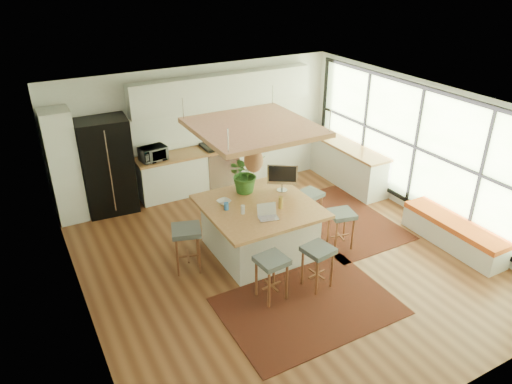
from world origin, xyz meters
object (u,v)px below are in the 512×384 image
stool_right_front (340,229)px  stool_right_back (309,208)px  stool_left_side (188,250)px  monitor (282,178)px  stool_near_right (317,267)px  island_plant (246,177)px  stool_near_left (271,279)px  fridge (108,168)px  island (259,228)px  laptop (268,212)px  microwave (153,152)px

stool_right_front → stool_right_back: bearing=91.7°
stool_left_side → monitor: 2.12m
stool_near_right → island_plant: 2.11m
island_plant → monitor: bearing=-26.3°
stool_right_back → stool_left_side: 2.65m
island_plant → stool_near_left: bearing=-105.8°
fridge → island_plant: 3.01m
fridge → stool_right_front: (3.27, -3.42, -0.57)m
island → laptop: bearing=-101.2°
stool_near_left → island: bearing=69.2°
stool_right_back → stool_left_side: bearing=-174.4°
fridge → stool_right_back: fridge is taller
microwave → island_plant: (1.02, -2.22, 0.10)m
island → stool_right_front: (1.35, -0.58, -0.11)m
island → laptop: (-0.10, -0.48, 0.58)m
island → stool_right_back: bearing=15.2°
stool_right_back → microwave: size_ratio=1.31×
microwave → island_plant: island_plant is taller
stool_near_right → monitor: (0.32, 1.61, 0.83)m
stool_near_left → fridge: bearing=109.6°
stool_right_back → fridge: bearing=142.7°
stool_near_left → stool_right_front: (1.82, 0.66, 0.00)m
laptop → monitor: monitor is taller
stool_near_left → island_plant: island_plant is taller
laptop → island_plant: 1.08m
monitor → island_plant: island_plant is taller
stool_right_front → stool_left_side: size_ratio=0.90×
microwave → monitor: bearing=-66.1°
fridge → island: fridge is taller
stool_left_side → stool_near_right: bearing=-41.4°
island → monitor: size_ratio=3.34×
stool_near_right → island_plant: size_ratio=1.01×
stool_right_back → monitor: 1.09m
stool_near_left → stool_right_front: stool_near_left is taller
island_plant → microwave: bearing=114.6°
stool_near_right → microwave: size_ratio=1.36×
stool_near_right → stool_left_side: size_ratio=0.92×
microwave → island_plant: bearing=-74.1°
stool_right_back → island_plant: (-1.28, 0.22, 0.85)m
stool_right_back → island_plant: 1.56m
fridge → stool_near_right: (2.23, -4.16, -0.57)m
laptop → monitor: 1.07m
stool_right_front → stool_left_side: bearing=165.6°
island → monitor: bearing=24.1°
stool_near_right → stool_left_side: 2.16m
fridge → stool_near_left: size_ratio=2.66×
stool_left_side → microwave: microwave is taller
stool_right_front → stool_left_side: stool_left_side is taller
fridge → microwave: (0.95, -0.04, 0.18)m
fridge → stool_right_front: fridge is taller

